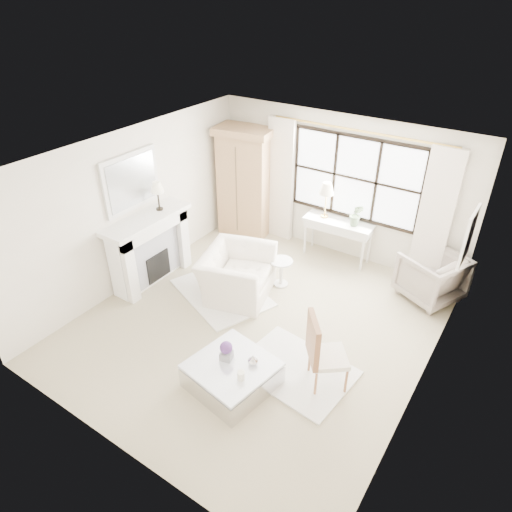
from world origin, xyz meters
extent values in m
plane|color=tan|center=(0.00, 0.00, 0.00)|extent=(5.50, 5.50, 0.00)
plane|color=silver|center=(0.00, 0.00, 2.70)|extent=(5.50, 5.50, 0.00)
plane|color=beige|center=(0.00, 2.75, 1.35)|extent=(5.00, 0.00, 5.00)
plane|color=white|center=(0.00, -2.75, 1.35)|extent=(5.00, 0.00, 5.00)
plane|color=silver|center=(-2.50, 0.00, 1.35)|extent=(0.00, 5.50, 5.50)
plane|color=white|center=(2.50, 0.00, 1.35)|extent=(0.00, 5.50, 5.50)
cube|color=white|center=(0.30, 2.73, 1.60)|extent=(2.40, 0.02, 1.50)
cylinder|color=#B6903F|center=(0.30, 2.67, 2.47)|extent=(3.30, 0.04, 0.04)
cube|color=silver|center=(-1.20, 2.65, 1.24)|extent=(0.55, 0.10, 2.47)
cube|color=silver|center=(1.80, 2.65, 1.24)|extent=(0.55, 0.10, 2.47)
cube|color=white|center=(-2.29, 0.00, 0.59)|extent=(0.34, 1.50, 1.18)
cube|color=#BCBBC3|center=(-2.12, 0.00, 0.53)|extent=(0.03, 1.22, 0.97)
cube|color=black|center=(-2.11, 0.00, 0.32)|extent=(0.06, 0.52, 0.50)
cube|color=white|center=(-2.25, 0.00, 1.22)|extent=(0.58, 1.66, 0.08)
cube|color=silver|center=(-2.47, 0.00, 1.84)|extent=(0.05, 1.15, 0.95)
cube|color=#B3B9BE|center=(-2.44, 0.00, 1.84)|extent=(0.02, 1.00, 0.80)
cube|color=silver|center=(2.47, 1.70, 1.55)|extent=(0.04, 0.62, 0.82)
cube|color=#B4A78B|center=(2.45, 1.70, 1.55)|extent=(0.01, 0.52, 0.72)
cylinder|color=black|center=(-2.24, 0.33, 1.27)|extent=(0.12, 0.12, 0.03)
cylinder|color=black|center=(-2.24, 0.33, 1.44)|extent=(0.03, 0.03, 0.30)
cone|color=#F6ECC9|center=(-2.24, 0.33, 1.68)|extent=(0.22, 0.22, 0.18)
cube|color=tan|center=(-1.90, 2.41, 1.05)|extent=(1.09, 0.76, 2.10)
cube|color=tan|center=(-1.90, 2.41, 2.17)|extent=(1.22, 0.88, 0.14)
cube|color=silver|center=(0.17, 2.49, 0.68)|extent=(1.26, 0.47, 0.14)
cube|color=silver|center=(0.17, 2.49, 0.77)|extent=(1.32, 0.51, 0.06)
cylinder|color=#AE893C|center=(-0.13, 2.50, 0.82)|extent=(0.14, 0.14, 0.03)
cylinder|color=#AE893C|center=(-0.13, 2.50, 1.06)|extent=(0.02, 0.02, 0.46)
cone|color=beige|center=(-0.13, 2.50, 1.38)|extent=(0.28, 0.28, 0.22)
imported|color=#546F4A|center=(0.50, 2.49, 1.02)|extent=(0.27, 0.24, 0.44)
cylinder|color=silver|center=(-0.24, 1.12, 0.01)|extent=(0.26, 0.26, 0.03)
cylinder|color=silver|center=(-0.24, 1.12, 0.25)|extent=(0.06, 0.06, 0.44)
cylinder|color=white|center=(-0.24, 1.12, 0.49)|extent=(0.40, 0.40, 0.03)
cube|color=white|center=(-0.95, 0.33, 0.01)|extent=(1.99, 1.72, 0.03)
cube|color=white|center=(1.01, -0.54, 0.01)|extent=(1.62, 1.29, 0.03)
imported|color=white|center=(-0.73, 0.48, 0.40)|extent=(1.37, 1.48, 0.80)
imported|color=gray|center=(2.03, 2.22, 0.41)|extent=(1.20, 1.19, 0.83)
cube|color=white|center=(1.46, -0.50, 0.46)|extent=(0.66, 0.66, 0.07)
cube|color=#A56D45|center=(1.28, -0.64, 0.78)|extent=(0.34, 0.40, 0.60)
cube|color=silver|center=(0.43, -1.24, 0.16)|extent=(1.15, 1.15, 0.32)
cube|color=silver|center=(0.43, -1.24, 0.36)|extent=(1.15, 1.15, 0.04)
cube|color=gray|center=(0.31, -1.19, 0.44)|extent=(0.18, 0.18, 0.11)
sphere|color=#532D72|center=(0.31, -1.19, 0.58)|extent=(0.17, 0.17, 0.17)
cylinder|color=white|center=(0.68, -1.38, 0.44)|extent=(0.09, 0.09, 0.12)
imported|color=silver|center=(0.66, -1.09, 0.45)|extent=(0.17, 0.17, 0.14)
camera|label=1|loc=(3.09, -4.65, 4.72)|focal=32.00mm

